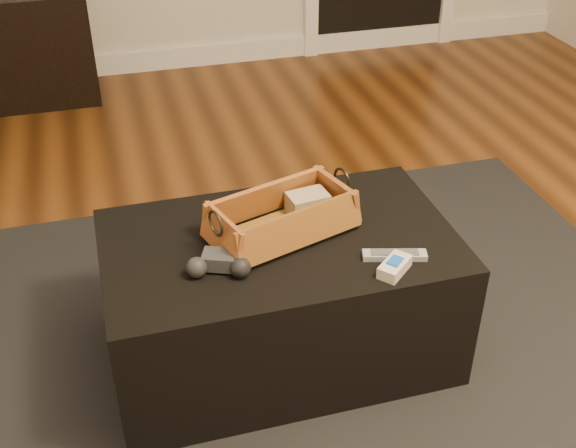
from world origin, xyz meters
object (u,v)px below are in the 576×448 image
object	(u,v)px
tv_remote	(279,230)
silver_remote	(395,255)
ottoman	(280,297)
cream_gadget	(395,267)
wicker_basket	(282,219)
game_controller	(219,264)

from	to	relation	value
tv_remote	silver_remote	world-z (taller)	tv_remote
ottoman	cream_gadget	world-z (taller)	cream_gadget
wicker_basket	cream_gadget	bearing A→B (deg)	-47.21
wicker_basket	tv_remote	bearing A→B (deg)	-125.42
tv_remote	game_controller	world-z (taller)	game_controller
cream_gadget	tv_remote	bearing A→B (deg)	137.07
ottoman	game_controller	size ratio (longest dim) A/B	5.57
game_controller	silver_remote	xyz separation A→B (m)	(0.47, -0.06, -0.02)
tv_remote	cream_gadget	size ratio (longest dim) A/B	1.93
silver_remote	wicker_basket	bearing A→B (deg)	143.09
game_controller	cream_gadget	world-z (taller)	game_controller
ottoman	cream_gadget	size ratio (longest dim) A/B	8.72
silver_remote	cream_gadget	size ratio (longest dim) A/B	1.56
tv_remote	silver_remote	bearing A→B (deg)	-56.04
ottoman	silver_remote	size ratio (longest dim) A/B	5.60
wicker_basket	cream_gadget	size ratio (longest dim) A/B	4.04
game_controller	silver_remote	bearing A→B (deg)	-7.50
silver_remote	cream_gadget	distance (m)	0.06
game_controller	silver_remote	distance (m)	0.48
silver_remote	ottoman	bearing A→B (deg)	148.37
game_controller	cream_gadget	size ratio (longest dim) A/B	1.57
game_controller	cream_gadget	xyz separation A→B (m)	(0.45, -0.12, -0.01)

